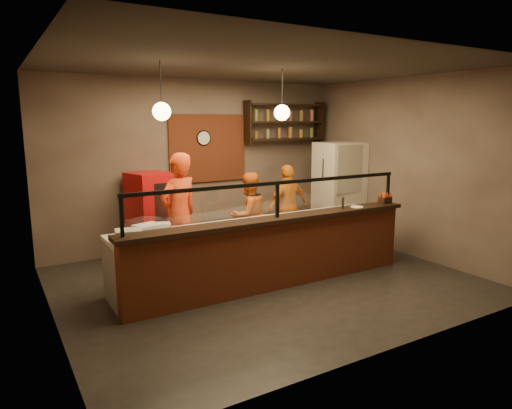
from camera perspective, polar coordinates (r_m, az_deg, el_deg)
floor at (r=7.13m, az=1.25°, el=-9.52°), size 6.00×6.00×0.00m
ceiling at (r=6.74m, az=1.36°, el=16.98°), size 6.00×6.00×0.00m
wall_back at (r=8.96m, az=-7.22°, el=5.04°), size 6.00×0.00×6.00m
wall_left at (r=5.77m, az=-24.89°, el=1.16°), size 0.00×5.00×5.00m
wall_right at (r=8.71m, az=18.36°, el=4.44°), size 0.00×5.00×5.00m
wall_front at (r=4.84m, az=17.17°, el=0.04°), size 6.00×0.00×6.00m
brick_patch at (r=8.99m, az=-6.01°, el=7.01°), size 1.60×0.04×1.30m
service_counter at (r=6.73m, az=2.62°, el=-6.26°), size 4.60×0.25×1.00m
counter_ledge at (r=6.60m, az=2.66°, el=-1.85°), size 4.70×0.37×0.06m
worktop_cabinet at (r=7.16m, az=0.41°, el=-5.85°), size 4.60×0.75×0.85m
worktop at (r=7.04m, az=0.42°, el=-2.33°), size 4.60×0.75×0.05m
sneeze_guard at (r=6.53m, az=2.69°, el=1.07°), size 4.50×0.05×0.52m
wall_shelving at (r=9.68m, az=3.65°, el=10.25°), size 1.84×0.28×0.85m
wall_clock at (r=8.93m, az=-6.59°, el=8.26°), size 0.30×0.04×0.30m
pendant_left at (r=6.23m, az=-11.71°, el=11.33°), size 0.24×0.24×0.77m
pendant_right at (r=7.08m, az=3.27°, el=11.40°), size 0.24×0.24×0.77m
cook_left at (r=7.29m, az=-9.58°, el=-1.23°), size 0.83×0.69×1.95m
cook_mid at (r=8.11m, az=-0.92°, el=-1.38°), size 0.81×0.66×1.54m
cook_right at (r=8.76m, az=4.02°, el=-0.27°), size 0.99×0.51×1.61m
fridge at (r=9.46m, az=10.29°, el=1.58°), size 0.88×0.83×2.00m
red_cooler at (r=8.37m, az=-13.13°, el=-1.29°), size 0.81×0.77×1.54m
pizza_dough at (r=7.31m, az=5.38°, el=-1.65°), size 0.59×0.59×0.01m
prep_tub_a at (r=6.45m, az=-11.86°, el=-2.91°), size 0.32×0.28×0.14m
prep_tub_b at (r=6.28m, az=-13.35°, el=-3.19°), size 0.40×0.36×0.17m
prep_tub_c at (r=6.06m, az=-15.63°, el=-3.80°), size 0.38×0.33×0.17m
rolling_pin at (r=6.42m, az=-14.18°, el=-3.41°), size 0.33×0.22×0.06m
condiment_caddy at (r=8.00m, az=15.82°, el=0.56°), size 0.19×0.15×0.11m
pepper_mill at (r=7.34m, az=10.79°, el=0.19°), size 0.05×0.05×0.18m
small_plate at (r=7.49m, az=12.50°, el=-0.30°), size 0.26×0.26×0.01m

